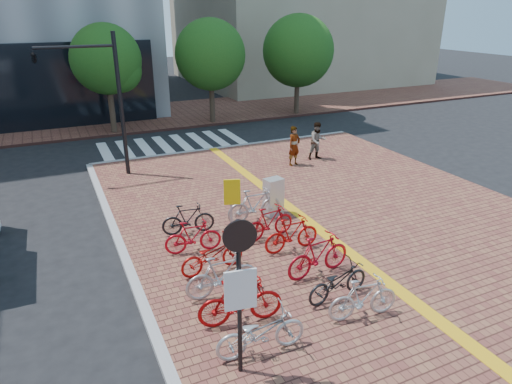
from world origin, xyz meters
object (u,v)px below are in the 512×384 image
bike_2 (222,275)px  bike_7 (338,281)px  notice_sign (240,281)px  bike_0 (261,332)px  traffic_light_pole (82,81)px  pedestrian_a (294,146)px  bike_1 (240,301)px  bike_3 (212,255)px  bike_5 (188,219)px  bike_9 (292,234)px  yellow_sign (232,197)px  bike_11 (255,205)px  bike_10 (270,222)px  bike_4 (193,237)px  bike_6 (363,298)px  utility_box (273,197)px  pedestrian_b (318,141)px  bike_8 (318,255)px

bike_2 → bike_7: size_ratio=1.04×
notice_sign → bike_0: bearing=29.7°
traffic_light_pole → pedestrian_a: bearing=-13.4°
bike_1 → bike_3: size_ratio=1.06×
bike_5 → bike_9: (2.42, -2.32, 0.03)m
pedestrian_a → yellow_sign: 7.37m
traffic_light_pole → bike_3: bearing=-77.6°
bike_11 → pedestrian_a: 6.16m
bike_10 → bike_1: bearing=136.9°
bike_4 → bike_6: 5.24m
yellow_sign → bike_5: bearing=149.2°
yellow_sign → traffic_light_pole: traffic_light_pole is taller
bike_5 → utility_box: size_ratio=1.26×
bike_3 → utility_box: utility_box is taller
bike_10 → notice_sign: (-3.02, -4.83, 1.57)m
bike_0 → bike_2: 2.25m
bike_4 → utility_box: size_ratio=1.25×
bike_6 → pedestrian_b: 11.92m
bike_10 → traffic_light_pole: (-4.23, 7.86, 3.49)m
bike_1 → notice_sign: notice_sign is taller
bike_7 → bike_8: bearing=-14.3°
bike_7 → bike_9: 2.57m
pedestrian_b → bike_10: bearing=-130.1°
bike_0 → utility_box: bearing=-24.8°
bike_3 → bike_6: bike_6 is taller
notice_sign → pedestrian_b: bearing=52.0°
bike_5 → bike_11: size_ratio=0.86×
bike_0 → bike_2: bearing=3.8°
yellow_sign → bike_0: bearing=-105.8°
bike_6 → pedestrian_a: bearing=-12.8°
bike_9 → bike_11: (-0.15, 2.24, 0.05)m
bike_2 → bike_11: bearing=-34.6°
bike_7 → pedestrian_b: pedestrian_b is taller
bike_5 → traffic_light_pole: size_ratio=0.29×
bike_6 → bike_2: bearing=58.3°
bike_2 → pedestrian_a: size_ratio=1.04×
bike_11 → bike_4: bearing=116.2°
bike_1 → bike_6: 2.80m
pedestrian_b → traffic_light_pole: traffic_light_pole is taller
bike_1 → yellow_sign: size_ratio=1.04×
pedestrian_a → traffic_light_pole: size_ratio=0.31×
bike_1 → yellow_sign: yellow_sign is taller
bike_2 → bike_10: size_ratio=1.07×
bike_4 → bike_11: bearing=-57.2°
bike_6 → pedestrian_a: size_ratio=0.97×
bike_5 → bike_10: size_ratio=0.96×
pedestrian_b → notice_sign: bearing=-126.0°
notice_sign → bike_7: bearing=22.3°
bike_10 → pedestrian_a: 7.20m
bike_3 → bike_7: bike_3 is taller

